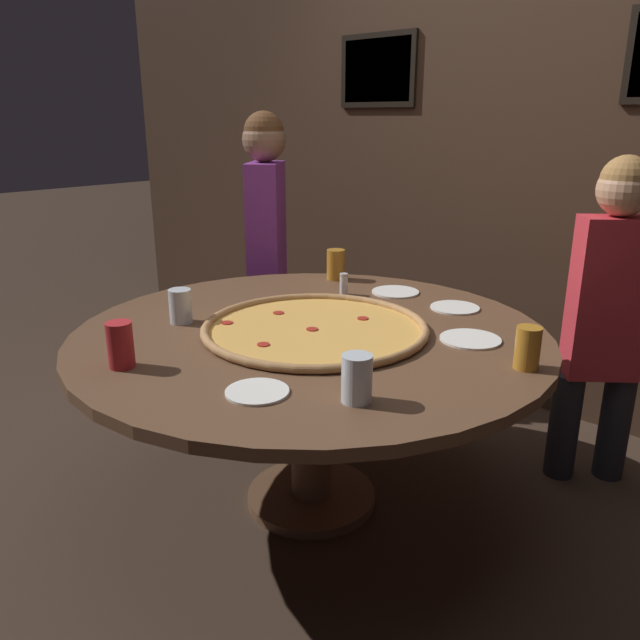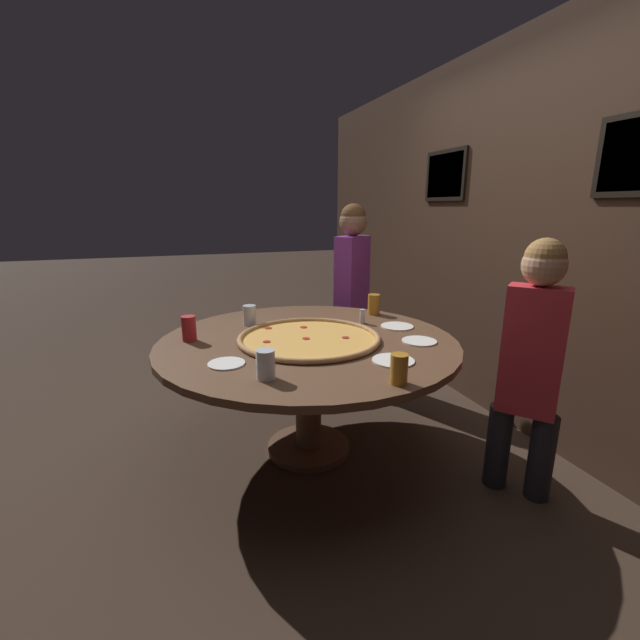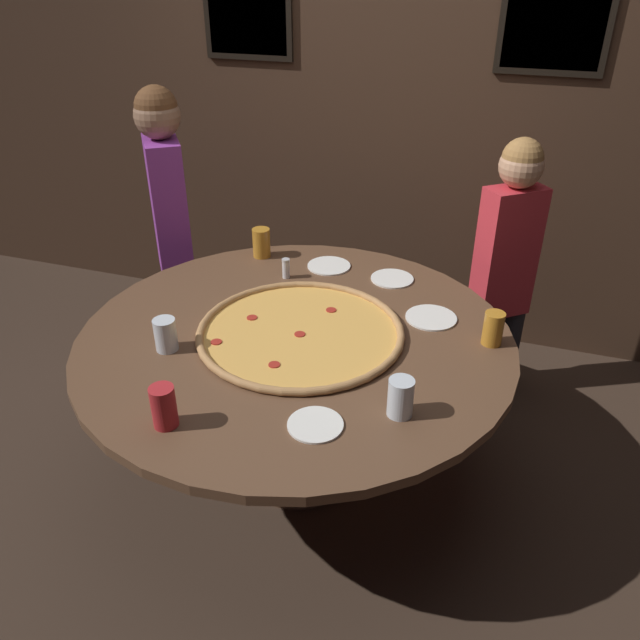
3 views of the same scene
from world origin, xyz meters
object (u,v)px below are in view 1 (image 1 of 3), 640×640
drink_cup_centre_back (120,345)px  diner_centre_back (607,306)px  white_plate_right_side (395,292)px  dining_table (311,358)px  drink_cup_beside_pizza (336,265)px  drink_cup_near_left (357,378)px  drink_cup_far_right (180,306)px  white_plate_far_back (257,392)px  drink_cup_far_left (528,348)px  condiment_shaker (344,284)px  white_plate_left_side (470,339)px  white_plate_near_front (455,308)px  giant_pizza (314,328)px  diner_side_left (267,238)px

drink_cup_centre_back → diner_centre_back: (0.96, 1.61, -0.04)m
white_plate_right_side → dining_table: bearing=-84.4°
drink_cup_beside_pizza → drink_cup_near_left: drink_cup_beside_pizza is taller
drink_cup_far_right → white_plate_far_back: drink_cup_far_right is taller
drink_cup_far_left → diner_centre_back: bearing=90.2°
white_plate_right_side → white_plate_far_back: (0.33, -1.15, 0.00)m
drink_cup_centre_back → condiment_shaker: size_ratio=1.54×
white_plate_left_side → white_plate_far_back: same height
white_plate_near_front → drink_cup_near_left: bearing=-75.7°
drink_cup_centre_back → condiment_shaker: (-0.02, 1.12, -0.03)m
white_plate_left_side → giant_pizza: bearing=-148.1°
drink_cup_beside_pizza → drink_cup_centre_back: size_ratio=0.99×
drink_cup_far_right → white_plate_right_side: 0.98m
white_plate_near_front → diner_centre_back: diner_centre_back is taller
drink_cup_beside_pizza → drink_cup_near_left: (0.94, -1.01, -0.00)m
drink_cup_far_right → drink_cup_far_left: bearing=20.5°
giant_pizza → drink_cup_near_left: size_ratio=6.10×
white_plate_right_side → diner_side_left: 0.93m
drink_cup_near_left → condiment_shaker: bearing=131.5°
condiment_shaker → diner_centre_back: bearing=26.3°
drink_cup_far_right → dining_table: bearing=31.6°
drink_cup_far_right → condiment_shaker: drink_cup_far_right is taller
drink_cup_far_left → diner_side_left: bearing=163.0°
drink_cup_near_left → diner_side_left: size_ratio=0.09×
white_plate_right_side → condiment_shaker: (-0.16, -0.18, 0.05)m
dining_table → giant_pizza: giant_pizza is taller
drink_cup_centre_back → condiment_shaker: 1.12m
drink_cup_near_left → white_plate_right_side: (-0.57, 1.00, -0.07)m
dining_table → drink_cup_near_left: size_ratio=12.81×
drink_cup_centre_back → drink_cup_far_right: bearing=120.1°
drink_cup_near_left → white_plate_near_front: bearing=104.3°
giant_pizza → drink_cup_far_right: bearing=-150.0°
drink_cup_centre_back → drink_cup_far_right: drink_cup_centre_back is taller
diner_centre_back → white_plate_far_back: bearing=32.3°
white_plate_left_side → diner_side_left: 1.54m
drink_cup_far_left → giant_pizza: bearing=-166.1°
white_plate_right_side → condiment_shaker: condiment_shaker is taller
white_plate_right_side → white_plate_left_side: same height
drink_cup_centre_back → drink_cup_near_left: drink_cup_centre_back is taller
white_plate_right_side → white_plate_far_back: 1.20m
drink_cup_near_left → white_plate_left_side: size_ratio=0.64×
dining_table → white_plate_far_back: size_ratio=9.50×
drink_cup_far_left → drink_cup_near_left: size_ratio=0.99×
white_plate_near_front → diner_side_left: bearing=174.9°
white_plate_near_front → white_plate_right_side: same height
drink_cup_far_left → drink_cup_centre_back: (-0.97, -0.85, 0.01)m
drink_cup_centre_back → diner_side_left: bearing=119.4°
drink_cup_far_right → drink_cup_beside_pizza: bearing=89.3°
white_plate_near_front → white_plate_far_back: size_ratio=1.08×
giant_pizza → drink_cup_centre_back: 0.70m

